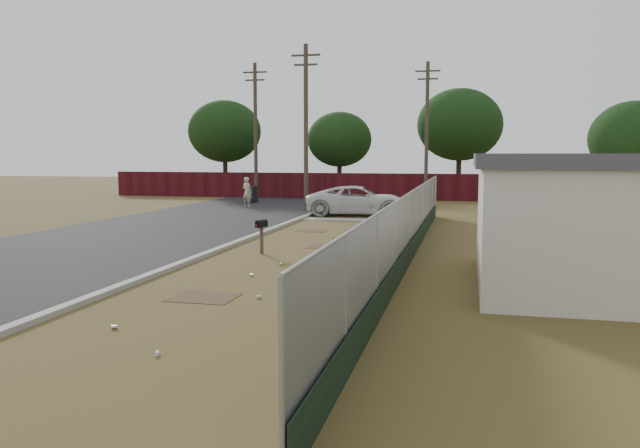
% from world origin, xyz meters
% --- Properties ---
extents(ground, '(120.00, 120.00, 0.00)m').
position_xyz_m(ground, '(0.00, 0.00, 0.00)').
color(ground, brown).
rests_on(ground, ground).
extents(street, '(15.10, 60.00, 0.12)m').
position_xyz_m(street, '(-6.76, 8.05, 0.02)').
color(street, black).
rests_on(street, ground).
extents(chainlink_fence, '(0.10, 27.06, 2.02)m').
position_xyz_m(chainlink_fence, '(3.12, 1.03, 0.80)').
color(chainlink_fence, '#979B9F').
rests_on(chainlink_fence, ground).
extents(privacy_fence, '(30.00, 0.12, 1.80)m').
position_xyz_m(privacy_fence, '(-6.00, 25.00, 0.90)').
color(privacy_fence, '#420E14').
rests_on(privacy_fence, ground).
extents(utility_poles, '(12.60, 8.24, 9.00)m').
position_xyz_m(utility_poles, '(-3.67, 20.67, 4.69)').
color(utility_poles, '#493E30').
rests_on(utility_poles, ground).
extents(houses, '(9.30, 17.24, 3.10)m').
position_xyz_m(houses, '(9.70, 3.13, 1.56)').
color(houses, beige).
rests_on(houses, ground).
extents(horizon_trees, '(33.32, 31.94, 7.78)m').
position_xyz_m(horizon_trees, '(0.84, 23.56, 4.63)').
color(horizon_trees, '#2D2214').
rests_on(horizon_trees, ground).
extents(fire_hydrant, '(0.36, 0.37, 0.78)m').
position_xyz_m(fire_hydrant, '(2.65, -7.30, 0.37)').
color(fire_hydrant, yellow).
rests_on(fire_hydrant, ground).
extents(mailbox, '(0.31, 0.46, 1.07)m').
position_xyz_m(mailbox, '(-1.51, 1.00, 0.84)').
color(mailbox, brown).
rests_on(mailbox, ground).
extents(pickup_truck, '(5.66, 3.20, 1.49)m').
position_xyz_m(pickup_truck, '(-0.67, 13.88, 0.75)').
color(pickup_truck, silver).
rests_on(pickup_truck, ground).
extents(pedestrian, '(0.75, 0.61, 1.77)m').
position_xyz_m(pedestrian, '(-7.88, 17.16, 0.89)').
color(pedestrian, beige).
rests_on(pedestrian, ground).
extents(trash_bin, '(0.80, 0.87, 1.06)m').
position_xyz_m(trash_bin, '(-8.79, 20.38, 0.55)').
color(trash_bin, black).
rests_on(trash_bin, ground).
extents(scattered_litter, '(2.52, 14.04, 0.07)m').
position_xyz_m(scattered_litter, '(-0.11, -2.88, 0.04)').
color(scattered_litter, silver).
rests_on(scattered_litter, ground).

